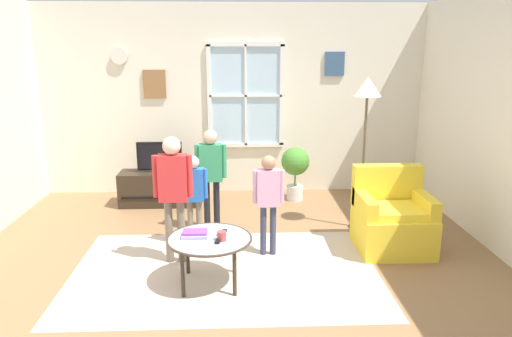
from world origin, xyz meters
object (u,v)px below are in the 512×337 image
object	(u,v)px
book_stack	(195,234)
remote_near_cup	(219,240)
television	(160,156)
person_red_shirt	(173,185)
potted_plant_by_window	(295,166)
person_blue_shirt	(194,190)
floor_lamp	(367,103)
coffee_table	(209,241)
tv_stand	(161,188)
cup	(222,236)
person_pink_shirt	(268,194)
remote_near_books	(222,233)
person_green_shirt	(211,169)
armchair	(392,220)

from	to	relation	value
book_stack	remote_near_cup	world-z (taller)	book_stack
television	person_red_shirt	world-z (taller)	person_red_shirt
potted_plant_by_window	person_blue_shirt	bearing A→B (deg)	-129.84
person_red_shirt	floor_lamp	distance (m)	2.40
television	coffee_table	xyz separation A→B (m)	(0.79, -2.36, -0.25)
tv_stand	remote_near_cup	distance (m)	2.61
cup	person_pink_shirt	size ratio (longest dim) A/B	0.08
book_stack	coffee_table	bearing A→B (deg)	-20.59
potted_plant_by_window	remote_near_books	bearing A→B (deg)	-112.16
remote_near_books	person_pink_shirt	distance (m)	0.74
person_pink_shirt	person_green_shirt	bearing A→B (deg)	130.90
remote_near_cup	person_green_shirt	xyz separation A→B (m)	(-0.13, 1.43, 0.29)
television	person_pink_shirt	distance (m)	2.20
coffee_table	person_green_shirt	xyz separation A→B (m)	(-0.04, 1.35, 0.33)
remote_near_books	person_green_shirt	xyz separation A→B (m)	(-0.15, 1.26, 0.29)
remote_near_books	floor_lamp	distance (m)	2.32
armchair	person_pink_shirt	distance (m)	1.40
television	floor_lamp	world-z (taller)	floor_lamp
armchair	coffee_table	distance (m)	2.07
person_blue_shirt	person_pink_shirt	world-z (taller)	person_pink_shirt
remote_near_cup	person_red_shirt	world-z (taller)	person_red_shirt
person_green_shirt	floor_lamp	size ratio (longest dim) A/B	0.67
person_green_shirt	floor_lamp	distance (m)	1.94
tv_stand	person_red_shirt	xyz separation A→B (m)	(0.42, -1.87, 0.58)
person_red_shirt	person_pink_shirt	distance (m)	0.97
cup	potted_plant_by_window	distance (m)	2.72
television	person_blue_shirt	xyz separation A→B (m)	(0.58, -1.43, -0.05)
armchair	person_blue_shirt	xyz separation A→B (m)	(-2.14, 0.18, 0.31)
person_pink_shirt	person_green_shirt	world-z (taller)	person_green_shirt
armchair	remote_near_books	bearing A→B (deg)	-160.18
floor_lamp	person_blue_shirt	bearing A→B (deg)	-167.47
armchair	remote_near_cup	distance (m)	2.02
remote_near_books	person_green_shirt	world-z (taller)	person_green_shirt
coffee_table	remote_near_cup	size ratio (longest dim) A/B	5.60
person_pink_shirt	floor_lamp	size ratio (longest dim) A/B	0.59
coffee_table	person_green_shirt	world-z (taller)	person_green_shirt
remote_near_cup	person_pink_shirt	distance (m)	0.89
cup	remote_near_books	world-z (taller)	cup
potted_plant_by_window	person_red_shirt	bearing A→B (deg)	-126.23
coffee_table	person_pink_shirt	world-z (taller)	person_pink_shirt
tv_stand	remote_near_cup	size ratio (longest dim) A/B	7.99
person_blue_shirt	person_green_shirt	world-z (taller)	person_green_shirt
cup	person_green_shirt	bearing A→B (deg)	96.38
remote_near_books	remote_near_cup	world-z (taller)	same
armchair	coffee_table	size ratio (longest dim) A/B	1.11
television	cup	world-z (taller)	television
book_stack	potted_plant_by_window	size ratio (longest dim) A/B	0.31
tv_stand	armchair	xyz separation A→B (m)	(2.72, -1.61, 0.09)
cup	remote_near_cup	xyz separation A→B (m)	(-0.03, -0.02, -0.03)
book_stack	potted_plant_by_window	world-z (taller)	potted_plant_by_window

